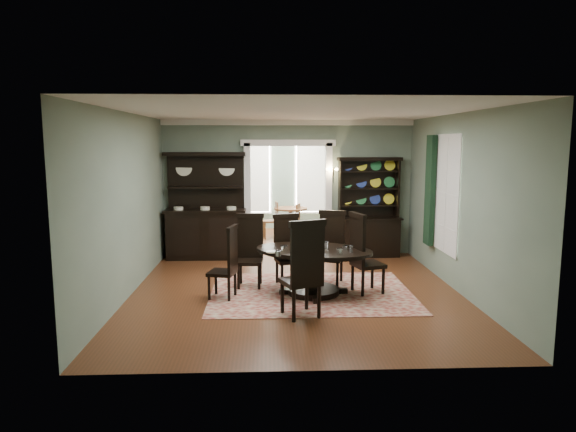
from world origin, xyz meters
name	(u,v)px	position (x,y,z in m)	size (l,w,h in m)	color
room	(296,199)	(0.00, 0.04, 1.58)	(5.51, 6.01, 3.01)	#582C17
parlor	(284,179)	(0.00, 5.53, 1.52)	(3.51, 3.50, 3.01)	#582C17
doorway_trim	(288,183)	(0.00, 3.00, 1.62)	(2.08, 0.25, 2.57)	white
right_window	(438,192)	(2.69, 0.93, 1.60)	(0.15, 1.47, 2.12)	white
wall_sconce	(332,171)	(0.95, 2.85, 1.89)	(0.27, 0.21, 0.21)	#BE7932
rug	(311,292)	(0.26, -0.03, 0.01)	(3.36, 2.55, 0.01)	maroon
dining_table	(314,263)	(0.29, -0.11, 0.53)	(2.29, 2.29, 0.77)	black
centerpiece	(312,246)	(0.25, -0.18, 0.84)	(1.42, 0.91, 0.23)	silver
chair_far_left	(250,248)	(-0.78, 0.48, 0.67)	(0.50, 0.48, 1.28)	black
chair_far_mid	(287,247)	(-0.12, 0.58, 0.66)	(0.55, 0.54, 1.25)	black
chair_far_right	(331,245)	(0.68, 0.65, 0.68)	(0.60, 0.59, 1.30)	black
chair_end_left	(228,261)	(-1.11, -0.28, 0.63)	(0.51, 0.53, 1.20)	black
chair_end_right	(362,251)	(1.10, -0.09, 0.72)	(0.60, 0.62, 1.36)	black
chair_near	(304,267)	(0.05, -1.28, 0.76)	(0.68, 0.67, 1.45)	black
sideboard	(206,221)	(-1.81, 2.73, 0.80)	(1.75, 0.63, 2.31)	black
welsh_dresser	(369,221)	(1.78, 2.76, 0.79)	(1.43, 0.59, 2.19)	black
parlor_table	(291,218)	(0.15, 4.96, 0.53)	(0.87, 0.87, 0.81)	brown
parlor_chair_left	(272,219)	(-0.33, 4.96, 0.51)	(0.42, 0.41, 0.96)	brown
parlor_chair_right	(302,220)	(0.44, 4.80, 0.50)	(0.43, 0.42, 0.93)	brown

